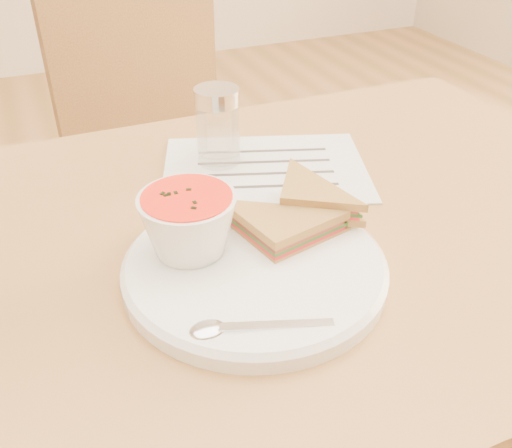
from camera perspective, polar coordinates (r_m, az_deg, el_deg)
name	(u,v)px	position (r m, az deg, el deg)	size (l,w,h in m)	color
dining_table	(276,415)	(0.96, 1.98, -18.57)	(1.00, 0.70, 0.75)	olive
chair_far	(181,172)	(1.38, -7.48, 5.17)	(0.43, 0.43, 0.96)	brown
plate	(255,268)	(0.61, -0.13, -4.44)	(0.28, 0.28, 0.02)	white
soup_bowl	(189,226)	(0.60, -6.73, -0.24)	(0.10, 0.10, 0.07)	white
sandwich_half_a	(275,256)	(0.59, 1.93, -3.25)	(0.11, 0.11, 0.03)	#C19044
sandwich_half_b	(280,209)	(0.64, 2.37, 1.48)	(0.10, 0.10, 0.03)	#C19044
spoon	(263,327)	(0.53, 0.75, -10.24)	(0.17, 0.03, 0.01)	silver
paper_menu	(265,169)	(0.81, 0.91, 5.56)	(0.29, 0.21, 0.00)	white
condiment_shaker	(218,127)	(0.81, -3.83, 9.63)	(0.06, 0.06, 0.11)	silver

